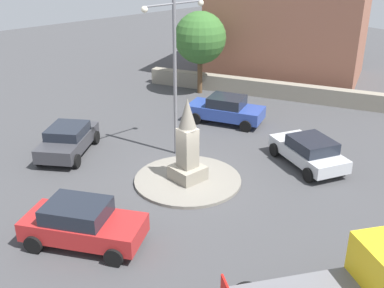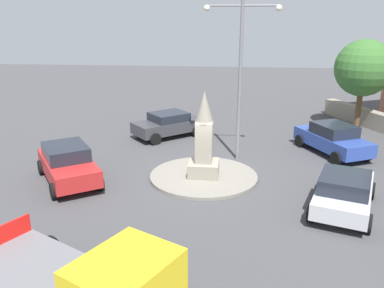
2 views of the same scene
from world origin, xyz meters
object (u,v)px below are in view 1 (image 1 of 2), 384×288
object	(u,v)px
car_silver_far_side	(309,151)
car_blue_waiting	(226,109)
tree_near_wall	(200,38)
car_red_parked_left	(82,223)
monument	(188,147)
streetlamp	(175,62)
car_dark_grey_passing	(68,139)
corner_building	(290,9)

from	to	relation	value
car_silver_far_side	car_blue_waiting	distance (m)	6.39
car_silver_far_side	tree_near_wall	xyz separation A→B (m)	(-3.59, -11.31, 2.93)
car_red_parked_left	car_silver_far_side	world-z (taller)	car_red_parked_left
car_blue_waiting	tree_near_wall	size ratio (longest dim) A/B	0.84
monument	car_silver_far_side	distance (m)	5.75
car_silver_far_side	tree_near_wall	size ratio (longest dim) A/B	0.81
streetlamp	car_silver_far_side	world-z (taller)	streetlamp
car_red_parked_left	car_dark_grey_passing	bearing A→B (deg)	-114.08
car_red_parked_left	tree_near_wall	size ratio (longest dim) A/B	0.81
monument	corner_building	bearing A→B (deg)	-154.72
tree_near_wall	car_blue_waiting	bearing A→B (deg)	62.75
car_red_parked_left	car_blue_waiting	bearing A→B (deg)	-157.57
car_dark_grey_passing	car_silver_far_side	size ratio (longest dim) A/B	0.96
car_dark_grey_passing	car_red_parked_left	xyz separation A→B (m)	(3.07, 6.87, 0.05)
streetlamp	corner_building	bearing A→B (deg)	-160.76
streetlamp	monument	bearing A→B (deg)	60.37
car_silver_far_side	tree_near_wall	world-z (taller)	tree_near_wall
monument	tree_near_wall	world-z (taller)	tree_near_wall
monument	streetlamp	distance (m)	4.09
car_dark_grey_passing	corner_building	size ratio (longest dim) A/B	0.40
car_red_parked_left	car_silver_far_side	bearing A→B (deg)	172.03
car_dark_grey_passing	car_red_parked_left	size ratio (longest dim) A/B	0.95
streetlamp	car_blue_waiting	size ratio (longest dim) A/B	1.64
tree_near_wall	streetlamp	bearing A→B (deg)	40.98
car_dark_grey_passing	tree_near_wall	size ratio (longest dim) A/B	0.77
streetlamp	corner_building	xyz separation A→B (m)	(-14.90, -5.20, 0.34)
car_red_parked_left	car_blue_waiting	distance (m)	12.63
car_blue_waiting	corner_building	xyz separation A→B (m)	(-10.20, -3.88, 4.06)
car_dark_grey_passing	car_red_parked_left	distance (m)	7.53
car_dark_grey_passing	car_blue_waiting	xyz separation A→B (m)	(-8.60, 2.05, 0.04)
corner_building	tree_near_wall	bearing A→B (deg)	-8.38
car_dark_grey_passing	tree_near_wall	xyz separation A→B (m)	(-11.18, -2.95, 2.92)
corner_building	tree_near_wall	world-z (taller)	corner_building
car_silver_far_side	tree_near_wall	bearing A→B (deg)	-107.62
car_red_parked_left	corner_building	distance (m)	23.88
car_silver_far_side	monument	bearing A→B (deg)	-25.87
monument	car_red_parked_left	world-z (taller)	monument
car_silver_far_side	corner_building	bearing A→B (deg)	-137.74
monument	car_dark_grey_passing	distance (m)	6.44
car_dark_grey_passing	car_red_parked_left	world-z (taller)	car_red_parked_left
car_red_parked_left	car_silver_far_side	size ratio (longest dim) A/B	1.00
streetlamp	tree_near_wall	distance (m)	9.68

